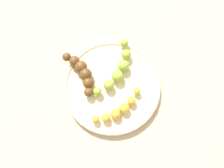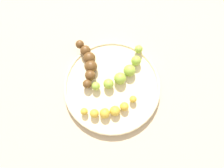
% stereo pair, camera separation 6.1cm
% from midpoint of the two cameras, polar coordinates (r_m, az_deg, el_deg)
% --- Properties ---
extents(ground_plane, '(2.40, 2.40, 0.00)m').
position_cam_midpoint_polar(ground_plane, '(0.64, -2.66, -1.42)').
color(ground_plane, tan).
extents(fruit_bowl, '(0.29, 0.29, 0.02)m').
position_cam_midpoint_polar(fruit_bowl, '(0.63, -2.71, -1.13)').
color(fruit_bowl, beige).
rests_on(fruit_bowl, ground_plane).
extents(banana_green, '(0.19, 0.08, 0.03)m').
position_cam_midpoint_polar(banana_green, '(0.62, -1.13, 3.39)').
color(banana_green, '#8CAD38').
rests_on(banana_green, fruit_bowl).
extents(banana_overripe, '(0.11, 0.12, 0.04)m').
position_cam_midpoint_polar(banana_overripe, '(0.63, -10.82, 2.79)').
color(banana_overripe, '#593819').
rests_on(banana_overripe, fruit_bowl).
extents(banana_spotted, '(0.12, 0.11, 0.03)m').
position_cam_midpoint_polar(banana_spotted, '(0.59, -1.03, -7.33)').
color(banana_spotted, gold).
rests_on(banana_spotted, fruit_bowl).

